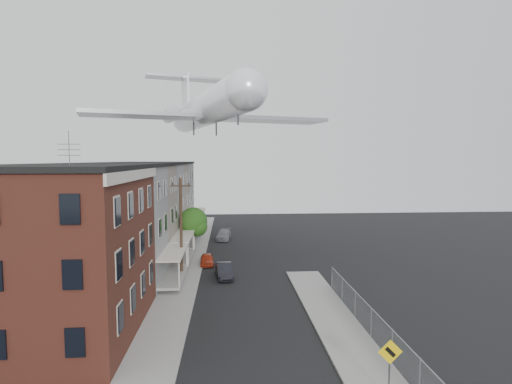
{
  "coord_description": "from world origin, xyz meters",
  "views": [
    {
      "loc": [
        -1.42,
        -17.34,
        10.62
      ],
      "look_at": [
        0.23,
        6.08,
        8.7
      ],
      "focal_mm": 28.0,
      "sensor_mm": 36.0,
      "label": 1
    }
  ],
  "objects_px": {
    "utility_pole": "(181,227)",
    "airplane": "(206,109)",
    "warning_sign": "(390,360)",
    "car_far": "(224,235)",
    "street_tree": "(194,223)",
    "car_mid": "(224,270)",
    "car_near": "(207,259)"
  },
  "relations": [
    {
      "from": "warning_sign",
      "to": "utility_pole",
      "type": "height_order",
      "value": "utility_pole"
    },
    {
      "from": "utility_pole",
      "to": "car_mid",
      "type": "xyz_separation_m",
      "value": [
        3.8,
        -0.01,
        -4.03
      ]
    },
    {
      "from": "utility_pole",
      "to": "street_tree",
      "type": "xyz_separation_m",
      "value": [
        0.33,
        9.92,
        -1.22
      ]
    },
    {
      "from": "car_near",
      "to": "airplane",
      "type": "bearing_deg",
      "value": 89.75
    },
    {
      "from": "car_far",
      "to": "car_near",
      "type": "bearing_deg",
      "value": -91.13
    },
    {
      "from": "warning_sign",
      "to": "airplane",
      "type": "height_order",
      "value": "airplane"
    },
    {
      "from": "street_tree",
      "to": "car_far",
      "type": "xyz_separation_m",
      "value": [
        3.24,
        7.33,
        -2.83
      ]
    },
    {
      "from": "utility_pole",
      "to": "airplane",
      "type": "bearing_deg",
      "value": 81.42
    },
    {
      "from": "airplane",
      "to": "car_near",
      "type": "bearing_deg",
      "value": -87.25
    },
    {
      "from": "warning_sign",
      "to": "utility_pole",
      "type": "bearing_deg",
      "value": 120.48
    },
    {
      "from": "warning_sign",
      "to": "airplane",
      "type": "relative_size",
      "value": 0.09
    },
    {
      "from": "street_tree",
      "to": "car_mid",
      "type": "bearing_deg",
      "value": -70.73
    },
    {
      "from": "car_far",
      "to": "airplane",
      "type": "relative_size",
      "value": 0.14
    },
    {
      "from": "car_near",
      "to": "car_mid",
      "type": "xyz_separation_m",
      "value": [
        1.8,
        -4.5,
        0.09
      ]
    },
    {
      "from": "car_near",
      "to": "car_far",
      "type": "relative_size",
      "value": 0.76
    },
    {
      "from": "utility_pole",
      "to": "car_near",
      "type": "bearing_deg",
      "value": 65.99
    },
    {
      "from": "car_mid",
      "to": "car_far",
      "type": "xyz_separation_m",
      "value": [
        -0.24,
        17.27,
        -0.02
      ]
    },
    {
      "from": "street_tree",
      "to": "car_far",
      "type": "bearing_deg",
      "value": 66.19
    },
    {
      "from": "warning_sign",
      "to": "airplane",
      "type": "xyz_separation_m",
      "value": [
        -9.52,
        30.17,
        14.46
      ]
    },
    {
      "from": "warning_sign",
      "to": "car_mid",
      "type": "height_order",
      "value": "warning_sign"
    },
    {
      "from": "airplane",
      "to": "warning_sign",
      "type": "bearing_deg",
      "value": -72.49
    },
    {
      "from": "street_tree",
      "to": "warning_sign",
      "type": "bearing_deg",
      "value": -69.42
    },
    {
      "from": "street_tree",
      "to": "car_mid",
      "type": "xyz_separation_m",
      "value": [
        3.47,
        -9.93,
        -2.8
      ]
    },
    {
      "from": "warning_sign",
      "to": "street_tree",
      "type": "distance_m",
      "value": 30.96
    },
    {
      "from": "car_near",
      "to": "airplane",
      "type": "height_order",
      "value": "airplane"
    },
    {
      "from": "car_far",
      "to": "airplane",
      "type": "distance_m",
      "value": 16.97
    },
    {
      "from": "warning_sign",
      "to": "car_far",
      "type": "height_order",
      "value": "warning_sign"
    },
    {
      "from": "street_tree",
      "to": "car_mid",
      "type": "height_order",
      "value": "street_tree"
    },
    {
      "from": "street_tree",
      "to": "car_mid",
      "type": "relative_size",
      "value": 1.33
    },
    {
      "from": "car_far",
      "to": "airplane",
      "type": "height_order",
      "value": "airplane"
    },
    {
      "from": "utility_pole",
      "to": "airplane",
      "type": "xyz_separation_m",
      "value": [
        1.68,
        11.15,
        11.67
      ]
    },
    {
      "from": "utility_pole",
      "to": "street_tree",
      "type": "bearing_deg",
      "value": 88.11
    }
  ]
}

